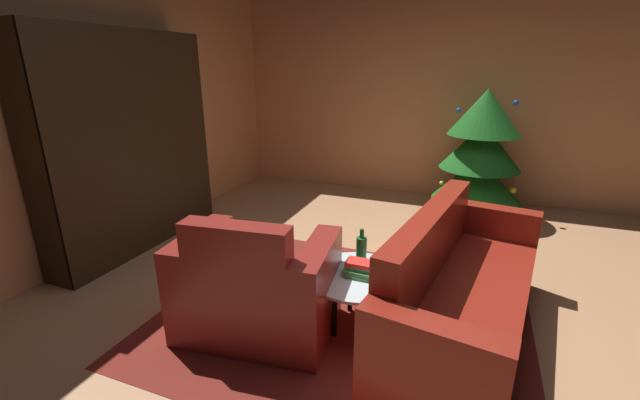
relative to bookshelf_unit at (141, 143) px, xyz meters
name	(u,v)px	position (x,y,z in m)	size (l,w,h in m)	color
ground_plane	(376,297)	(2.48, -0.27, -1.03)	(7.08, 7.08, 0.00)	tan
wall_back	(433,97)	(2.48, 2.71, 0.33)	(5.53, 0.06, 2.72)	tan
wall_left	(93,111)	(-0.25, -0.27, 0.33)	(0.06, 6.02, 2.72)	tan
area_rug	(343,314)	(2.32, -0.59, -1.03)	(2.60, 2.22, 0.01)	maroon
bookshelf_unit	(141,143)	(0.00, 0.00, 0.00)	(0.35, 1.91, 2.08)	black
armchair_red	(256,289)	(1.81, -0.98, -0.71)	(1.10, 0.83, 0.89)	maroon
couch_red	(460,296)	(3.11, -0.53, -0.73)	(1.02, 2.06, 0.87)	maroon
coffee_table	(357,279)	(2.44, -0.69, -0.66)	(0.70, 0.70, 0.41)	black
book_stack_on_table	(360,269)	(2.46, -0.70, -0.57)	(0.21, 0.16, 0.10)	#3C8A4C
bottle_on_table	(361,249)	(2.41, -0.50, -0.52)	(0.08, 0.08, 0.26)	#175E2A
decorated_tree	(481,152)	(3.17, 2.06, -0.25)	(1.05, 1.05, 1.52)	brown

